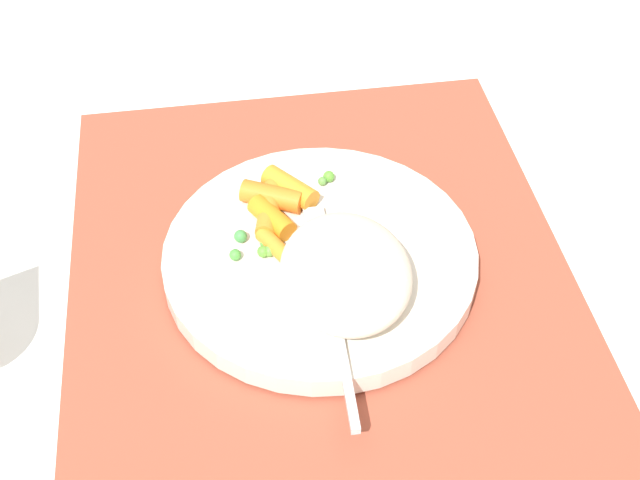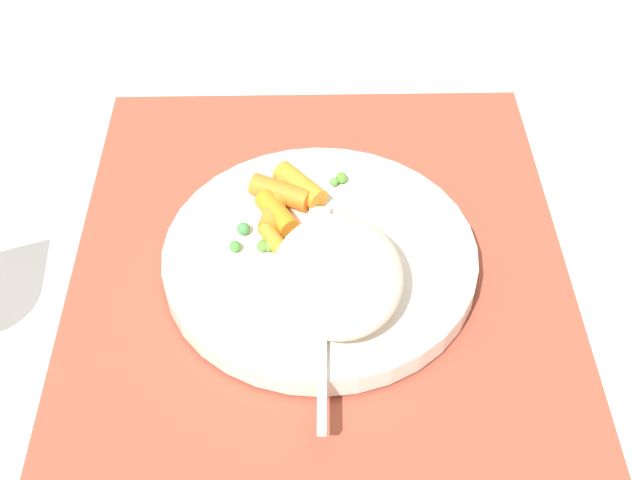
{
  "view_description": "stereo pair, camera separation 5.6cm",
  "coord_description": "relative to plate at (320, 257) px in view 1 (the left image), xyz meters",
  "views": [
    {
      "loc": [
        -0.41,
        0.06,
        0.47
      ],
      "look_at": [
        0.0,
        0.0,
        0.03
      ],
      "focal_mm": 46.53,
      "sensor_mm": 36.0,
      "label": 1
    },
    {
      "loc": [
        -0.42,
        0.01,
        0.47
      ],
      "look_at": [
        0.0,
        0.0,
        0.03
      ],
      "focal_mm": 46.53,
      "sensor_mm": 36.0,
      "label": 2
    }
  ],
  "objects": [
    {
      "name": "carrot_portion",
      "position": [
        0.04,
        0.03,
        0.02
      ],
      "size": [
        0.1,
        0.06,
        0.02
      ],
      "color": "orange",
      "rests_on": "plate"
    },
    {
      "name": "rice_mound",
      "position": [
        -0.04,
        -0.01,
        0.03
      ],
      "size": [
        0.11,
        0.09,
        0.04
      ],
      "primitive_type": "ellipsoid",
      "color": "beige",
      "rests_on": "plate"
    },
    {
      "name": "pea_scatter",
      "position": [
        0.04,
        0.03,
        0.01
      ],
      "size": [
        0.09,
        0.09,
        0.01
      ],
      "color": "#56A13B",
      "rests_on": "plate"
    },
    {
      "name": "plate",
      "position": [
        0.0,
        0.0,
        0.0
      ],
      "size": [
        0.23,
        0.23,
        0.02
      ],
      "primitive_type": "cylinder",
      "color": "silver",
      "rests_on": "placemat"
    },
    {
      "name": "ground_plane",
      "position": [
        0.0,
        0.0,
        -0.01
      ],
      "size": [
        2.4,
        2.4,
        0.0
      ],
      "primitive_type": "plane",
      "color": "white"
    },
    {
      "name": "placemat",
      "position": [
        0.0,
        0.0,
        -0.01
      ],
      "size": [
        0.44,
        0.37,
        0.01
      ],
      "primitive_type": "cube",
      "color": "#9E4733",
      "rests_on": "ground_plane"
    },
    {
      "name": "fork",
      "position": [
        -0.04,
        0.0,
        0.01
      ],
      "size": [
        0.2,
        0.02,
        0.01
      ],
      "color": "silver",
      "rests_on": "plate"
    }
  ]
}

